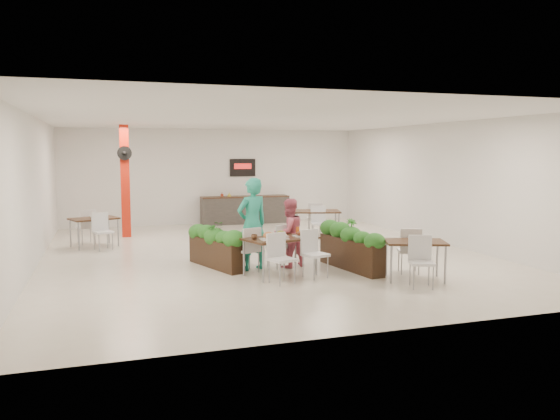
{
  "coord_description": "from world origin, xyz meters",
  "views": [
    {
      "loc": [
        -3.58,
        -12.38,
        2.41
      ],
      "look_at": [
        0.26,
        -0.52,
        1.1
      ],
      "focal_mm": 35.0,
      "sensor_mm": 36.0,
      "label": 1
    }
  ],
  "objects_px": {
    "side_table_a": "(94,223)",
    "side_table_c": "(415,248)",
    "red_column": "(125,180)",
    "side_table_b": "(317,214)",
    "service_counter": "(245,209)",
    "diner_woman": "(289,233)",
    "diner_man": "(252,224)",
    "planter_left": "(215,244)",
    "planter_right": "(351,245)",
    "main_table": "(280,243)"
  },
  "relations": [
    {
      "from": "side_table_a",
      "to": "red_column",
      "type": "bearing_deg",
      "value": 39.52
    },
    {
      "from": "red_column",
      "to": "main_table",
      "type": "height_order",
      "value": "red_column"
    },
    {
      "from": "red_column",
      "to": "side_table_a",
      "type": "bearing_deg",
      "value": -119.64
    },
    {
      "from": "main_table",
      "to": "diner_man",
      "type": "xyz_separation_m",
      "value": [
        -0.39,
        0.66,
        0.32
      ]
    },
    {
      "from": "diner_woman",
      "to": "side_table_b",
      "type": "height_order",
      "value": "diner_woman"
    },
    {
      "from": "planter_right",
      "to": "side_table_a",
      "type": "relative_size",
      "value": 1.2
    },
    {
      "from": "red_column",
      "to": "side_table_b",
      "type": "xyz_separation_m",
      "value": [
        5.25,
        -1.62,
        -1.0
      ]
    },
    {
      "from": "planter_left",
      "to": "planter_right",
      "type": "height_order",
      "value": "planter_right"
    },
    {
      "from": "main_table",
      "to": "service_counter",
      "type": "bearing_deg",
      "value": 80.64
    },
    {
      "from": "service_counter",
      "to": "red_column",
      "type": "bearing_deg",
      "value": -155.0
    },
    {
      "from": "main_table",
      "to": "diner_man",
      "type": "distance_m",
      "value": 0.83
    },
    {
      "from": "planter_left",
      "to": "planter_right",
      "type": "distance_m",
      "value": 2.84
    },
    {
      "from": "planter_right",
      "to": "side_table_a",
      "type": "distance_m",
      "value": 6.82
    },
    {
      "from": "diner_woman",
      "to": "side_table_c",
      "type": "relative_size",
      "value": 0.87
    },
    {
      "from": "service_counter",
      "to": "planter_right",
      "type": "bearing_deg",
      "value": -88.2
    },
    {
      "from": "diner_woman",
      "to": "main_table",
      "type": "bearing_deg",
      "value": 40.11
    },
    {
      "from": "red_column",
      "to": "service_counter",
      "type": "relative_size",
      "value": 1.07
    },
    {
      "from": "diner_woman",
      "to": "side_table_a",
      "type": "xyz_separation_m",
      "value": [
        -3.95,
        3.92,
        -0.1
      ]
    },
    {
      "from": "main_table",
      "to": "planter_left",
      "type": "relative_size",
      "value": 1.06
    },
    {
      "from": "side_table_a",
      "to": "side_table_c",
      "type": "relative_size",
      "value": 1.0
    },
    {
      "from": "planter_left",
      "to": "diner_woman",
      "type": "bearing_deg",
      "value": -16.99
    },
    {
      "from": "side_table_a",
      "to": "side_table_b",
      "type": "distance_m",
      "value": 6.1
    },
    {
      "from": "main_table",
      "to": "planter_right",
      "type": "distance_m",
      "value": 1.56
    },
    {
      "from": "diner_woman",
      "to": "side_table_c",
      "type": "bearing_deg",
      "value": 117.7
    },
    {
      "from": "diner_woman",
      "to": "side_table_b",
      "type": "xyz_separation_m",
      "value": [
        2.15,
        3.8,
        -0.09
      ]
    },
    {
      "from": "service_counter",
      "to": "side_table_c",
      "type": "relative_size",
      "value": 1.8
    },
    {
      "from": "service_counter",
      "to": "diner_woman",
      "type": "xyz_separation_m",
      "value": [
        -0.9,
        -7.28,
        0.24
      ]
    },
    {
      "from": "planter_right",
      "to": "red_column",
      "type": "bearing_deg",
      "value": 125.19
    },
    {
      "from": "side_table_c",
      "to": "diner_woman",
      "type": "bearing_deg",
      "value": 156.31
    },
    {
      "from": "side_table_b",
      "to": "side_table_c",
      "type": "distance_m",
      "value": 5.65
    },
    {
      "from": "red_column",
      "to": "side_table_b",
      "type": "relative_size",
      "value": 1.91
    },
    {
      "from": "service_counter",
      "to": "side_table_a",
      "type": "relative_size",
      "value": 1.8
    },
    {
      "from": "red_column",
      "to": "planter_left",
      "type": "height_order",
      "value": "red_column"
    },
    {
      "from": "side_table_a",
      "to": "planter_right",
      "type": "bearing_deg",
      "value": -62.43
    },
    {
      "from": "red_column",
      "to": "side_table_b",
      "type": "distance_m",
      "value": 5.58
    },
    {
      "from": "diner_man",
      "to": "planter_left",
      "type": "height_order",
      "value": "diner_man"
    },
    {
      "from": "side_table_a",
      "to": "side_table_c",
      "type": "xyz_separation_m",
      "value": [
        5.85,
        -5.77,
        -0.01
      ]
    },
    {
      "from": "diner_woman",
      "to": "side_table_b",
      "type": "relative_size",
      "value": 0.87
    },
    {
      "from": "side_table_b",
      "to": "service_counter",
      "type": "bearing_deg",
      "value": 125.9
    },
    {
      "from": "diner_man",
      "to": "side_table_b",
      "type": "relative_size",
      "value": 1.14
    },
    {
      "from": "diner_woman",
      "to": "side_table_b",
      "type": "bearing_deg",
      "value": -137.59
    },
    {
      "from": "diner_woman",
      "to": "service_counter",
      "type": "bearing_deg",
      "value": -115.15
    },
    {
      "from": "diner_woman",
      "to": "side_table_a",
      "type": "height_order",
      "value": "diner_woman"
    },
    {
      "from": "planter_left",
      "to": "side_table_c",
      "type": "bearing_deg",
      "value": -34.21
    },
    {
      "from": "service_counter",
      "to": "side_table_c",
      "type": "distance_m",
      "value": 9.18
    },
    {
      "from": "planter_right",
      "to": "side_table_b",
      "type": "xyz_separation_m",
      "value": [
        1.0,
        4.41,
        0.13
      ]
    },
    {
      "from": "service_counter",
      "to": "diner_man",
      "type": "relative_size",
      "value": 1.58
    },
    {
      "from": "planter_right",
      "to": "service_counter",
      "type": "bearing_deg",
      "value": 91.8
    },
    {
      "from": "service_counter",
      "to": "planter_left",
      "type": "height_order",
      "value": "service_counter"
    },
    {
      "from": "planter_left",
      "to": "side_table_b",
      "type": "relative_size",
      "value": 1.08
    }
  ]
}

